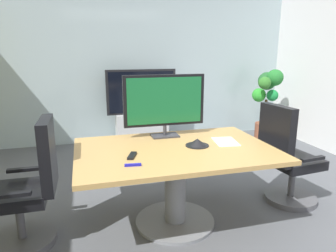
# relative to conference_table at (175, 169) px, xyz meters

# --- Properties ---
(ground_plane) EXTENTS (7.33, 7.33, 0.00)m
(ground_plane) POSITION_rel_conference_table_xyz_m (0.12, -0.17, -0.56)
(ground_plane) COLOR #515459
(wall_back_glass_partition) EXTENTS (5.94, 0.10, 2.80)m
(wall_back_glass_partition) POSITION_rel_conference_table_xyz_m (0.12, 3.00, 0.84)
(wall_back_glass_partition) COLOR #9EB2B7
(wall_back_glass_partition) RESTS_ON ground
(conference_table) EXTENTS (1.79, 1.18, 0.76)m
(conference_table) POSITION_rel_conference_table_xyz_m (0.00, 0.00, 0.00)
(conference_table) COLOR #B2894C
(conference_table) RESTS_ON ground
(office_chair_left) EXTENTS (0.60, 0.57, 1.09)m
(office_chair_left) POSITION_rel_conference_table_xyz_m (-1.27, 0.03, -0.10)
(office_chair_left) COLOR #4C4C51
(office_chair_left) RESTS_ON ground
(office_chair_right) EXTENTS (0.62, 0.60, 1.09)m
(office_chair_right) POSITION_rel_conference_table_xyz_m (1.27, 0.07, -0.10)
(office_chair_right) COLOR #4C4C51
(office_chair_right) RESTS_ON ground
(tv_monitor) EXTENTS (0.84, 0.18, 0.64)m
(tv_monitor) POSITION_rel_conference_table_xyz_m (0.01, 0.42, 0.56)
(tv_monitor) COLOR #333338
(tv_monitor) RESTS_ON conference_table
(wall_display_unit) EXTENTS (1.20, 0.36, 1.31)m
(wall_display_unit) POSITION_rel_conference_table_xyz_m (0.19, 2.64, -0.12)
(wall_display_unit) COLOR #B7BABC
(wall_display_unit) RESTS_ON ground
(potted_plant) EXTENTS (0.55, 0.55, 1.29)m
(potted_plant) POSITION_rel_conference_table_xyz_m (2.48, 2.36, 0.24)
(potted_plant) COLOR brown
(potted_plant) RESTS_ON ground
(conference_phone) EXTENTS (0.22, 0.22, 0.07)m
(conference_phone) POSITION_rel_conference_table_xyz_m (0.22, 0.01, 0.23)
(conference_phone) COLOR black
(conference_phone) RESTS_ON conference_table
(remote_control) EXTENTS (0.11, 0.18, 0.02)m
(remote_control) POSITION_rel_conference_table_xyz_m (-0.42, -0.12, 0.21)
(remote_control) COLOR black
(remote_control) RESTS_ON conference_table
(whiteboard_marker) EXTENTS (0.13, 0.04, 0.02)m
(whiteboard_marker) POSITION_rel_conference_table_xyz_m (-0.45, -0.34, 0.21)
(whiteboard_marker) COLOR #1919A5
(whiteboard_marker) RESTS_ON conference_table
(paper_notepad) EXTENTS (0.25, 0.33, 0.01)m
(paper_notepad) POSITION_rel_conference_table_xyz_m (0.53, 0.06, 0.20)
(paper_notepad) COLOR white
(paper_notepad) RESTS_ON conference_table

